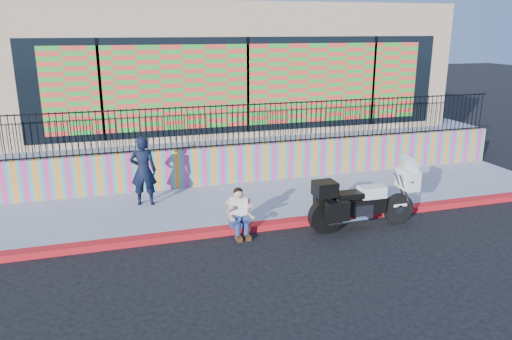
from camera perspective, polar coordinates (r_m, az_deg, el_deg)
name	(u,v)px	position (r m, az deg, el deg)	size (l,w,h in m)	color
ground	(297,225)	(11.93, 4.67, -6.28)	(90.00, 90.00, 0.00)	black
red_curb	(297,222)	(11.90, 4.67, -5.95)	(16.00, 0.30, 0.15)	#A11B0B
sidewalk	(274,200)	(13.35, 2.07, -3.43)	(16.00, 3.00, 0.15)	#868DA1
mural_wall	(256,162)	(14.62, 0.05, 0.87)	(16.00, 0.20, 1.10)	#DA397F
metal_fence	(256,124)	(14.36, 0.05, 5.31)	(15.80, 0.04, 1.20)	black
elevated_platform	(218,132)	(19.44, -4.39, 4.41)	(16.00, 10.00, 1.25)	#868DA1
storefront_building	(218,63)	(18.87, -4.41, 12.11)	(14.00, 8.06, 4.00)	#C9B286
police_motorcycle	(362,200)	(11.76, 11.99, -3.39)	(2.60, 0.86, 1.62)	black
police_officer	(143,171)	(12.85, -12.75, -0.09)	(0.65, 0.43, 1.78)	black
seated_man	(240,217)	(11.17, -1.85, -5.35)	(0.54, 0.71, 1.06)	navy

